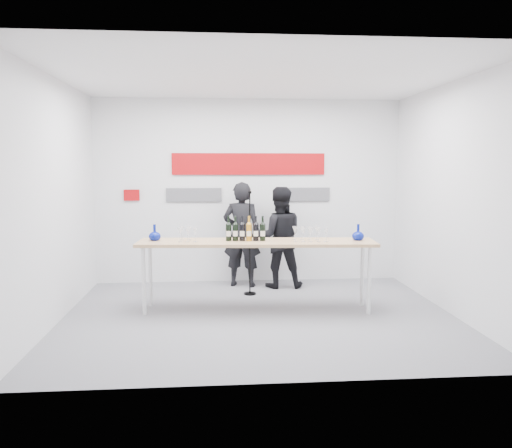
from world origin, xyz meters
The scene contains 12 objects.
ground centered at (0.00, 0.00, 0.00)m, with size 5.00×5.00×0.00m, color slate.
back_wall centered at (0.00, 2.00, 1.50)m, with size 5.00×0.04×3.00m, color silver.
signage centered at (-0.06, 1.97, 1.81)m, with size 3.38×0.02×0.79m.
tasting_table centered at (-0.01, 0.28, 0.87)m, with size 3.16×0.85×0.94m.
wine_bottles centered at (-0.16, 0.30, 1.10)m, with size 0.53×0.11×0.33m.
decanter_left centered at (-1.36, 0.43, 1.04)m, with size 0.16×0.16×0.21m, color navy, non-canonical shape.
decanter_right centered at (1.34, 0.24, 1.04)m, with size 0.16×0.16×0.21m, color navy, non-canonical shape.
glasses_left centered at (-0.93, 0.32, 1.03)m, with size 0.26×0.24×0.18m.
glasses_right centered at (0.67, 0.22, 1.03)m, with size 0.46×0.25×0.18m.
presenter_left centered at (-0.14, 1.64, 0.84)m, with size 0.61×0.40×1.67m, color black.
presenter_right centered at (0.45, 1.53, 0.80)m, with size 0.78×0.60×1.60m, color black.
mic_stand centered at (-0.05, 1.09, 0.48)m, with size 0.18×0.18×1.56m.
Camera 1 is at (-0.55, -6.21, 1.93)m, focal length 35.00 mm.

